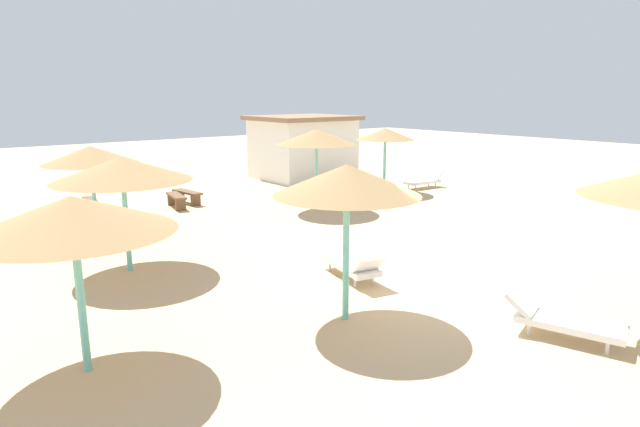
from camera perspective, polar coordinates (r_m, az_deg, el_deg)
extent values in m
plane|color=#D1B284|center=(11.29, 9.61, -8.59)|extent=(80.00, 80.00, 0.00)
cylinder|color=#6BC6BC|center=(9.65, 2.79, -4.52)|extent=(0.12, 0.12, 2.42)
cone|color=#9E7A4C|center=(9.33, 2.88, 3.61)|extent=(2.61, 2.61, 0.54)
cylinder|color=#6BC6BC|center=(18.90, -0.37, 4.00)|extent=(0.12, 0.12, 2.43)
cone|color=#9E7A4C|center=(18.74, -0.38, 8.17)|extent=(2.79, 2.79, 0.53)
cylinder|color=#6BC6BC|center=(22.54, 6.89, 5.15)|extent=(0.12, 0.12, 2.30)
cone|color=#9E7A4C|center=(22.41, 6.97, 8.42)|extent=(2.42, 2.42, 0.48)
cylinder|color=#6BC6BC|center=(17.44, -22.94, 1.76)|extent=(0.12, 0.12, 2.13)
cone|color=#9E7A4C|center=(17.27, -23.29, 5.77)|extent=(2.77, 2.77, 0.53)
cylinder|color=#6BC6BC|center=(13.10, -19.91, -1.09)|extent=(0.12, 0.12, 2.23)
cone|color=#9E7A4C|center=(12.87, -20.34, 4.49)|extent=(3.10, 3.10, 0.55)
cylinder|color=#6BC6BC|center=(8.61, -24.12, -8.42)|extent=(0.12, 0.12, 2.24)
cone|color=#9E7A4C|center=(8.27, -24.91, -0.07)|extent=(2.88, 2.88, 0.53)
cube|color=white|center=(12.13, 3.27, -5.50)|extent=(0.99, 1.80, 0.12)
cube|color=white|center=(11.39, 5.26, -5.42)|extent=(0.72, 0.58, 0.44)
cylinder|color=silver|center=(11.80, 5.63, -6.94)|extent=(0.06, 0.06, 0.22)
cylinder|color=silver|center=(11.59, 3.76, -7.28)|extent=(0.06, 0.06, 0.22)
cylinder|color=silver|center=(12.78, 2.81, -5.34)|extent=(0.06, 0.06, 0.22)
cylinder|color=silver|center=(12.58, 1.05, -5.62)|extent=(0.06, 0.06, 0.22)
cube|color=white|center=(10.07, 25.10, -10.61)|extent=(1.13, 1.81, 0.12)
cube|color=white|center=(10.11, 20.71, -8.74)|extent=(0.76, 0.66, 0.40)
cylinder|color=silver|center=(10.02, 21.36, -11.44)|extent=(0.06, 0.06, 0.22)
cylinder|color=silver|center=(10.42, 21.91, -10.55)|extent=(0.06, 0.06, 0.22)
cylinder|color=silver|center=(9.88, 28.30, -12.47)|extent=(0.06, 0.06, 0.22)
cylinder|color=silver|center=(10.29, 28.56, -11.52)|extent=(0.06, 0.06, 0.22)
cube|color=white|center=(20.49, 3.67, 2.00)|extent=(1.79, 1.40, 0.12)
cube|color=white|center=(20.29, 1.47, 2.63)|extent=(0.72, 0.78, 0.43)
cylinder|color=silver|center=(20.19, 2.13, 1.37)|extent=(0.06, 0.06, 0.22)
cylinder|color=silver|center=(20.62, 1.91, 1.60)|extent=(0.06, 0.06, 0.22)
cylinder|color=silver|center=(20.44, 5.44, 1.46)|extent=(0.06, 0.06, 0.22)
cylinder|color=silver|center=(20.86, 5.15, 1.69)|extent=(0.06, 0.06, 0.22)
cube|color=white|center=(23.91, 10.84, 3.33)|extent=(1.74, 0.77, 0.12)
cube|color=white|center=(24.44, 12.21, 4.12)|extent=(0.45, 0.67, 0.48)
cylinder|color=silver|center=(24.51, 11.47, 3.13)|extent=(0.06, 0.06, 0.22)
cylinder|color=silver|center=(24.21, 12.21, 2.98)|extent=(0.06, 0.06, 0.22)
cylinder|color=silver|center=(23.68, 9.42, 2.88)|extent=(0.06, 0.06, 0.22)
cylinder|color=silver|center=(23.37, 10.16, 2.72)|extent=(0.06, 0.06, 0.22)
cube|color=white|center=(18.52, -26.34, -0.45)|extent=(1.15, 1.82, 0.12)
cube|color=white|center=(17.69, -26.69, -0.19)|extent=(0.75, 0.62, 0.45)
cylinder|color=silver|center=(17.94, -25.79, -1.34)|extent=(0.06, 0.06, 0.22)
cylinder|color=silver|center=(18.00, -27.18, -1.44)|extent=(0.06, 0.06, 0.22)
cylinder|color=silver|center=(19.11, -25.45, -0.52)|extent=(0.06, 0.06, 0.22)
cylinder|color=silver|center=(19.16, -26.76, -0.61)|extent=(0.06, 0.06, 0.22)
cube|color=brown|center=(20.09, -23.24, 1.27)|extent=(0.63, 1.54, 0.08)
cube|color=brown|center=(19.60, -23.00, 0.30)|extent=(0.37, 0.18, 0.41)
cube|color=brown|center=(20.67, -23.36, 0.86)|extent=(0.37, 0.18, 0.41)
cube|color=brown|center=(20.05, -15.08, 1.85)|extent=(0.64, 1.55, 0.08)
cube|color=brown|center=(19.58, -14.65, 0.89)|extent=(0.37, 0.18, 0.41)
cube|color=brown|center=(20.63, -15.42, 1.43)|extent=(0.37, 0.18, 0.41)
cube|color=brown|center=(20.71, -13.97, 2.24)|extent=(0.59, 1.54, 0.08)
cube|color=brown|center=(20.29, -13.11, 1.37)|extent=(0.37, 0.16, 0.41)
cube|color=brown|center=(21.21, -14.72, 1.77)|extent=(0.37, 0.16, 0.41)
cube|color=white|center=(26.32, -1.85, 6.87)|extent=(4.16, 3.59, 2.82)
cube|color=#8C6B4C|center=(26.21, -1.88, 10.15)|extent=(4.56, 3.99, 0.20)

